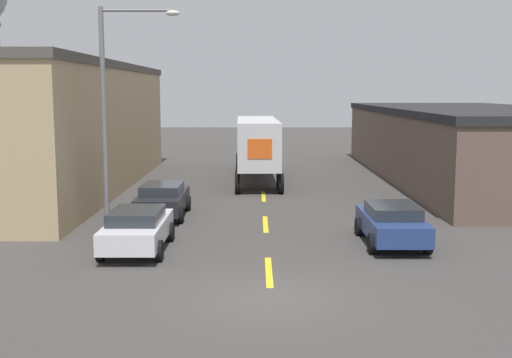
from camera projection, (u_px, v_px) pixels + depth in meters
ground_plane at (268, 298)px, 17.08m from camera, size 160.00×160.00×0.00m
road_centerline at (262, 224)px, 26.51m from camera, size 0.20×17.35×0.01m
warehouse_left at (5, 126)px, 35.65m from camera, size 13.41×25.89×7.01m
warehouse_right at (469, 143)px, 39.67m from camera, size 10.95×28.30×4.47m
semi_truck at (253, 142)px, 39.74m from camera, size 2.91×13.27×3.79m
parked_car_right_near at (389, 222)px, 22.97m from camera, size 2.11×4.54×1.46m
parked_car_left_near at (134, 228)px, 21.98m from camera, size 2.11×4.54×1.46m
parked_car_left_far at (160, 199)px, 27.94m from camera, size 2.11×4.54×1.46m
street_lamp at (110, 101)px, 25.37m from camera, size 3.19×0.32×8.72m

